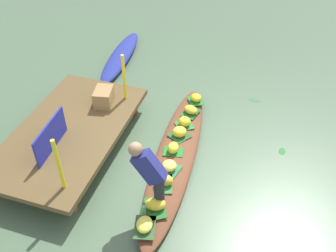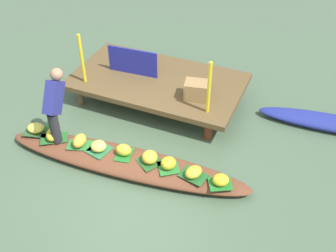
# 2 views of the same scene
# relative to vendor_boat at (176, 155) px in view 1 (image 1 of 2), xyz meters

# --- Properties ---
(canal_water) EXTENTS (40.00, 40.00, 0.00)m
(canal_water) POSITION_rel_vendor_boat_xyz_m (0.00, 0.00, -0.10)
(canal_water) COLOR #4A6247
(canal_water) RESTS_ON ground
(dock_platform) EXTENTS (3.20, 1.80, 0.45)m
(dock_platform) POSITION_rel_vendor_boat_xyz_m (-0.30, 1.90, 0.29)
(dock_platform) COLOR brown
(dock_platform) RESTS_ON ground
(vendor_boat) EXTENTS (4.08, 1.02, 0.20)m
(vendor_boat) POSITION_rel_vendor_boat_xyz_m (0.00, 0.00, 0.00)
(vendor_boat) COLOR brown
(vendor_boat) RESTS_ON ground
(moored_boat) EXTENTS (2.61, 0.72, 0.20)m
(moored_boat) POSITION_rel_vendor_boat_xyz_m (2.90, 2.31, -0.00)
(moored_boat) COLOR navy
(moored_boat) RESTS_ON ground
(leaf_mat_0) EXTENTS (0.47, 0.37, 0.01)m
(leaf_mat_0) POSITION_rel_vendor_boat_xyz_m (-0.78, -0.04, 0.11)
(leaf_mat_0) COLOR #2E7733
(leaf_mat_0) RESTS_ON vendor_boat
(banana_bunch_0) EXTENTS (0.23, 0.32, 0.19)m
(banana_bunch_0) POSITION_rel_vendor_boat_xyz_m (-0.78, -0.04, 0.20)
(banana_bunch_0) COLOR gold
(banana_bunch_0) RESTS_ON vendor_boat
(leaf_mat_1) EXTENTS (0.43, 0.41, 0.01)m
(leaf_mat_1) POSITION_rel_vendor_boat_xyz_m (1.55, 0.04, 0.11)
(leaf_mat_1) COLOR #237128
(leaf_mat_1) RESTS_ON vendor_boat
(banana_bunch_1) EXTENTS (0.31, 0.30, 0.16)m
(banana_bunch_1) POSITION_rel_vendor_boat_xyz_m (1.55, 0.04, 0.18)
(banana_bunch_1) COLOR yellow
(banana_bunch_1) RESTS_ON vendor_boat
(leaf_mat_2) EXTENTS (0.47, 0.39, 0.01)m
(leaf_mat_2) POSITION_rel_vendor_boat_xyz_m (-1.65, -0.03, 0.11)
(leaf_mat_2) COLOR #2F552D
(leaf_mat_2) RESTS_ON vendor_boat
(banana_bunch_2) EXTENTS (0.34, 0.29, 0.14)m
(banana_bunch_2) POSITION_rel_vendor_boat_xyz_m (-1.65, -0.03, 0.18)
(banana_bunch_2) COLOR #F4E250
(banana_bunch_2) RESTS_ON vendor_boat
(leaf_mat_3) EXTENTS (0.44, 0.35, 0.01)m
(leaf_mat_3) POSITION_rel_vendor_boat_xyz_m (1.13, 0.04, 0.11)
(leaf_mat_3) COLOR #215B26
(leaf_mat_3) RESTS_ON vendor_boat
(banana_bunch_3) EXTENTS (0.31, 0.34, 0.15)m
(banana_bunch_3) POSITION_rel_vendor_boat_xyz_m (1.13, 0.04, 0.18)
(banana_bunch_3) COLOR gold
(banana_bunch_3) RESTS_ON vendor_boat
(leaf_mat_4) EXTENTS (0.31, 0.38, 0.01)m
(leaf_mat_4) POSITION_rel_vendor_boat_xyz_m (-0.03, 0.04, 0.11)
(leaf_mat_4) COLOR #227127
(leaf_mat_4) RESTS_ON vendor_boat
(banana_bunch_4) EXTENTS (0.27, 0.22, 0.19)m
(banana_bunch_4) POSITION_rel_vendor_boat_xyz_m (-0.03, 0.04, 0.20)
(banana_bunch_4) COLOR yellow
(banana_bunch_4) RESTS_ON vendor_boat
(leaf_mat_5) EXTENTS (0.39, 0.40, 0.01)m
(leaf_mat_5) POSITION_rel_vendor_boat_xyz_m (-0.45, -0.02, 0.11)
(leaf_mat_5) COLOR #2D7040
(leaf_mat_5) RESTS_ON vendor_boat
(banana_bunch_5) EXTENTS (0.25, 0.25, 0.16)m
(banana_bunch_5) POSITION_rel_vendor_boat_xyz_m (-0.45, -0.02, 0.18)
(banana_bunch_5) COLOR #EED558
(banana_bunch_5) RESTS_ON vendor_boat
(leaf_mat_6) EXTENTS (0.46, 0.46, 0.01)m
(leaf_mat_6) POSITION_rel_vendor_boat_xyz_m (0.41, 0.06, 0.11)
(leaf_mat_6) COLOR #265725
(leaf_mat_6) RESTS_ON vendor_boat
(banana_bunch_6) EXTENTS (0.34, 0.35, 0.19)m
(banana_bunch_6) POSITION_rel_vendor_boat_xyz_m (0.41, 0.06, 0.20)
(banana_bunch_6) COLOR yellow
(banana_bunch_6) RESTS_ON vendor_boat
(leaf_mat_7) EXTENTS (0.43, 0.43, 0.01)m
(leaf_mat_7) POSITION_rel_vendor_boat_xyz_m (0.72, 0.05, 0.11)
(leaf_mat_7) COLOR #2B7831
(leaf_mat_7) RESTS_ON vendor_boat
(banana_bunch_7) EXTENTS (0.28, 0.29, 0.18)m
(banana_bunch_7) POSITION_rel_vendor_boat_xyz_m (0.72, 0.05, 0.20)
(banana_bunch_7) COLOR gold
(banana_bunch_7) RESTS_ON vendor_boat
(leaf_mat_8) EXTENTS (0.52, 0.47, 0.01)m
(leaf_mat_8) POSITION_rel_vendor_boat_xyz_m (-1.27, -0.07, 0.11)
(leaf_mat_8) COLOR #256328
(leaf_mat_8) RESTS_ON vendor_boat
(banana_bunch_8) EXTENTS (0.30, 0.36, 0.18)m
(banana_bunch_8) POSITION_rel_vendor_boat_xyz_m (-1.27, -0.07, 0.20)
(banana_bunch_8) COLOR yellow
(banana_bunch_8) RESTS_ON vendor_boat
(vendor_person) EXTENTS (0.23, 0.55, 1.18)m
(vendor_person) POSITION_rel_vendor_boat_xyz_m (-1.19, 0.03, 0.78)
(vendor_person) COLOR #28282D
(vendor_person) RESTS_ON vendor_boat
(water_bottle) EXTENTS (0.07, 0.07, 0.20)m
(water_bottle) POSITION_rel_vendor_boat_xyz_m (-1.45, 0.06, 0.20)
(water_bottle) COLOR #45AB64
(water_bottle) RESTS_ON vendor_boat
(market_banner) EXTENTS (0.98, 0.09, 0.52)m
(market_banner) POSITION_rel_vendor_boat_xyz_m (-0.80, 1.90, 0.61)
(market_banner) COLOR navy
(market_banner) RESTS_ON dock_platform
(railing_post_west) EXTENTS (0.06, 0.06, 0.95)m
(railing_post_west) POSITION_rel_vendor_boat_xyz_m (-1.50, 1.30, 0.83)
(railing_post_west) COLOR yellow
(railing_post_west) RESTS_ON dock_platform
(railing_post_east) EXTENTS (0.06, 0.06, 0.95)m
(railing_post_east) POSITION_rel_vendor_boat_xyz_m (0.90, 1.30, 0.83)
(railing_post_east) COLOR yellow
(railing_post_east) RESTS_ON dock_platform
(produce_crate) EXTENTS (0.50, 0.40, 0.32)m
(produce_crate) POSITION_rel_vendor_boat_xyz_m (0.60, 1.62, 0.51)
(produce_crate) COLOR #9A7547
(produce_crate) RESTS_ON dock_platform
(drifting_plant_0) EXTENTS (0.15, 0.30, 0.01)m
(drifting_plant_0) POSITION_rel_vendor_boat_xyz_m (2.21, -1.09, -0.10)
(drifting_plant_0) COLOR #3A6737
(drifting_plant_0) RESTS_ON ground
(drifting_plant_1) EXTENTS (0.20, 0.13, 0.01)m
(drifting_plant_1) POSITION_rel_vendor_boat_xyz_m (0.79, -1.79, -0.10)
(drifting_plant_1) COLOR #2C7133
(drifting_plant_1) RESTS_ON ground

